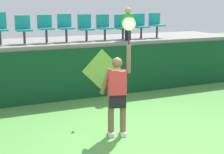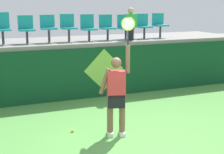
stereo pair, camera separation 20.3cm
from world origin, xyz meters
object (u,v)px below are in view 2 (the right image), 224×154
(tennis_player, at_px, (116,92))
(stadium_chair_8, at_px, (143,25))
(stadium_chair_1, at_px, (2,27))
(stadium_chair_3, at_px, (48,27))
(stadium_chair_7, at_px, (125,26))
(tennis_ball, at_px, (73,131))
(stadium_chair_5, at_px, (88,26))
(stadium_chair_4, at_px, (68,26))
(stadium_chair_9, at_px, (159,24))
(stadium_chair_6, at_px, (107,26))
(stadium_chair_2, at_px, (26,28))
(spectator_0, at_px, (131,23))

(tennis_player, xyz_separation_m, stadium_chair_8, (2.63, 3.84, 1.13))
(stadium_chair_1, height_order, stadium_chair_3, stadium_chair_1)
(stadium_chair_7, height_order, stadium_chair_8, stadium_chair_8)
(tennis_ball, height_order, stadium_chair_5, stadium_chair_5)
(stadium_chair_4, distance_m, stadium_chair_9, 3.20)
(tennis_ball, xyz_separation_m, stadium_chair_4, (0.86, 3.32, 2.07))
(tennis_player, height_order, stadium_chair_5, tennis_player)
(stadium_chair_6, distance_m, stadium_chair_8, 1.32)
(stadium_chair_6, bearing_deg, stadium_chair_2, -179.97)
(tennis_player, distance_m, stadium_chair_4, 4.01)
(stadium_chair_5, height_order, stadium_chair_8, stadium_chair_5)
(tennis_player, distance_m, spectator_0, 4.10)
(stadium_chair_4, bearing_deg, stadium_chair_9, -0.04)
(stadium_chair_3, xyz_separation_m, stadium_chair_7, (2.52, 0.01, -0.04))
(stadium_chair_2, height_order, stadium_chair_8, stadium_chair_8)
(stadium_chair_5, bearing_deg, stadium_chair_2, -179.86)
(stadium_chair_7, relative_size, spectator_0, 0.77)
(stadium_chair_9, bearing_deg, stadium_chair_6, 179.90)
(stadium_chair_1, distance_m, stadium_chair_2, 0.67)
(tennis_ball, relative_size, stadium_chair_6, 0.08)
(stadium_chair_2, bearing_deg, stadium_chair_1, 179.41)
(stadium_chair_4, relative_size, stadium_chair_7, 1.05)
(stadium_chair_1, relative_size, spectator_0, 0.89)
(stadium_chair_5, relative_size, stadium_chair_7, 1.03)
(stadium_chair_5, xyz_separation_m, stadium_chair_8, (1.94, -0.00, 0.01))
(tennis_player, relative_size, stadium_chair_7, 3.18)
(stadium_chair_3, bearing_deg, stadium_chair_9, 0.01)
(spectator_0, bearing_deg, stadium_chair_5, 160.61)
(tennis_ball, distance_m, stadium_chair_2, 3.92)
(stadium_chair_2, height_order, stadium_chair_3, stadium_chair_3)
(tennis_player, bearing_deg, stadium_chair_3, 98.53)
(stadium_chair_9, bearing_deg, stadium_chair_1, 179.90)
(stadium_chair_3, relative_size, stadium_chair_5, 1.00)
(stadium_chair_3, xyz_separation_m, stadium_chair_5, (1.26, 0.01, -0.03))
(tennis_ball, relative_size, stadium_chair_9, 0.08)
(stadium_chair_5, bearing_deg, stadium_chair_4, -179.60)
(stadium_chair_1, xyz_separation_m, stadium_chair_4, (1.93, -0.01, -0.03))
(stadium_chair_6, bearing_deg, tennis_ball, -122.74)
(stadium_chair_4, relative_size, spectator_0, 0.82)
(tennis_ball, distance_m, stadium_chair_5, 4.18)
(stadium_chair_9, bearing_deg, stadium_chair_4, 179.96)
(tennis_ball, xyz_separation_m, stadium_chair_2, (-0.40, 3.32, 2.05))
(tennis_player, relative_size, stadium_chair_2, 3.11)
(stadium_chair_7, bearing_deg, spectator_0, -90.00)
(stadium_chair_3, height_order, stadium_chair_8, stadium_chair_3)
(stadium_chair_8, bearing_deg, stadium_chair_4, -179.97)
(tennis_player, bearing_deg, stadium_chair_9, 49.82)
(stadium_chair_5, bearing_deg, tennis_player, -100.11)
(stadium_chair_2, xyz_separation_m, spectator_0, (3.17, -0.44, 0.07))
(tennis_ball, relative_size, stadium_chair_3, 0.08)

